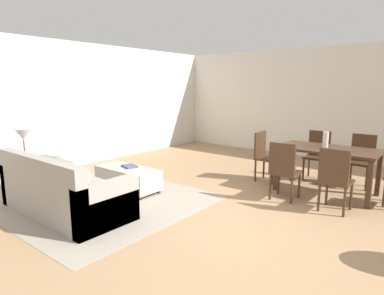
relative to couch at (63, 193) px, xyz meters
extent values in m
plane|color=#9E7A56|center=(2.11, 0.99, -0.29)|extent=(10.80, 10.80, 0.00)
cube|color=silver|center=(2.11, 5.99, 1.06)|extent=(9.00, 0.12, 2.70)
cube|color=silver|center=(-2.39, 1.49, 1.06)|extent=(0.12, 11.00, 2.70)
cube|color=gray|center=(-0.04, 0.64, -0.29)|extent=(3.00, 2.80, 0.01)
cube|color=gray|center=(0.00, 0.05, -0.08)|extent=(2.03, 0.91, 0.42)
cube|color=gray|center=(0.00, -0.32, 0.35)|extent=(2.03, 0.16, 0.44)
cube|color=gray|center=(-0.94, 0.05, 0.02)|extent=(0.14, 0.91, 0.62)
cube|color=gray|center=(0.95, 0.05, 0.02)|extent=(0.14, 0.91, 0.62)
cube|color=tan|center=(-0.59, -0.07, 0.30)|extent=(0.36, 0.11, 0.36)
cube|color=slate|center=(-0.20, -0.06, 0.31)|extent=(0.37, 0.11, 0.38)
cube|color=gray|center=(0.20, -0.06, 0.31)|extent=(0.38, 0.14, 0.38)
cube|color=tan|center=(0.59, -0.08, 0.29)|extent=(0.33, 0.10, 0.33)
cube|color=#B7AD9E|center=(-0.08, 1.24, -0.07)|extent=(1.17, 0.51, 0.33)
cylinder|color=#422B1C|center=(-0.62, 1.44, -0.26)|extent=(0.05, 0.05, 0.06)
cylinder|color=#422B1C|center=(0.46, 1.44, -0.26)|extent=(0.05, 0.05, 0.06)
cylinder|color=#422B1C|center=(-0.62, 1.03, -0.26)|extent=(0.05, 0.05, 0.06)
cylinder|color=#422B1C|center=(0.46, 1.03, -0.26)|extent=(0.05, 0.05, 0.06)
cube|color=brown|center=(-1.31, 0.12, 0.24)|extent=(0.40, 0.40, 0.03)
cylinder|color=brown|center=(-1.48, 0.29, -0.04)|extent=(0.04, 0.04, 0.52)
cylinder|color=brown|center=(-1.14, 0.29, -0.04)|extent=(0.04, 0.04, 0.52)
cylinder|color=brown|center=(-1.48, -0.05, -0.04)|extent=(0.04, 0.04, 0.52)
cylinder|color=brown|center=(-1.14, -0.05, -0.04)|extent=(0.04, 0.04, 0.52)
cylinder|color=brown|center=(-1.31, 0.12, 0.26)|extent=(0.16, 0.16, 0.02)
cylinder|color=brown|center=(-1.31, 0.12, 0.44)|extent=(0.02, 0.02, 0.32)
cone|color=silver|center=(-1.31, 0.12, 0.69)|extent=(0.26, 0.26, 0.18)
cube|color=#422B1C|center=(2.59, 3.22, 0.45)|extent=(1.54, 0.86, 0.04)
cube|color=#422B1C|center=(1.88, 3.59, 0.07)|extent=(0.07, 0.07, 0.72)
cube|color=#422B1C|center=(3.30, 3.59, 0.07)|extent=(0.07, 0.07, 0.72)
cube|color=#422B1C|center=(1.88, 2.85, 0.07)|extent=(0.07, 0.07, 0.72)
cube|color=#422B1C|center=(3.30, 2.85, 0.07)|extent=(0.07, 0.07, 0.72)
cube|color=#422B1C|center=(2.19, 2.50, 0.14)|extent=(0.42, 0.42, 0.04)
cube|color=#422B1C|center=(2.20, 2.32, 0.39)|extent=(0.40, 0.06, 0.47)
cylinder|color=#422B1C|center=(2.01, 2.66, -0.09)|extent=(0.04, 0.04, 0.41)
cylinder|color=#422B1C|center=(2.35, 2.67, -0.09)|extent=(0.04, 0.04, 0.41)
cylinder|color=#422B1C|center=(2.02, 2.32, -0.09)|extent=(0.04, 0.04, 0.41)
cylinder|color=#422B1C|center=(2.36, 2.33, -0.09)|extent=(0.04, 0.04, 0.41)
cube|color=#422B1C|center=(2.95, 2.48, 0.14)|extent=(0.41, 0.41, 0.04)
cube|color=#422B1C|center=(2.95, 2.30, 0.39)|extent=(0.40, 0.05, 0.47)
cylinder|color=#422B1C|center=(2.78, 2.65, -0.09)|extent=(0.04, 0.04, 0.41)
cylinder|color=#422B1C|center=(3.12, 2.64, -0.09)|extent=(0.04, 0.04, 0.41)
cylinder|color=#422B1C|center=(2.78, 2.31, -0.09)|extent=(0.04, 0.04, 0.41)
cylinder|color=#422B1C|center=(3.12, 2.30, -0.09)|extent=(0.04, 0.04, 0.41)
cube|color=#422B1C|center=(2.19, 3.91, 0.14)|extent=(0.42, 0.42, 0.04)
cube|color=#422B1C|center=(2.18, 4.09, 0.39)|extent=(0.40, 0.06, 0.47)
cylinder|color=#422B1C|center=(2.37, 3.75, -0.09)|extent=(0.04, 0.04, 0.41)
cylinder|color=#422B1C|center=(2.03, 3.73, -0.09)|extent=(0.04, 0.04, 0.41)
cylinder|color=#422B1C|center=(2.35, 4.09, -0.09)|extent=(0.04, 0.04, 0.41)
cylinder|color=#422B1C|center=(2.01, 4.07, -0.09)|extent=(0.04, 0.04, 0.41)
cube|color=#422B1C|center=(2.94, 3.93, 0.14)|extent=(0.42, 0.42, 0.04)
cube|color=#422B1C|center=(2.95, 4.11, 0.39)|extent=(0.40, 0.06, 0.47)
cylinder|color=#422B1C|center=(3.10, 3.75, -0.09)|extent=(0.04, 0.04, 0.41)
cylinder|color=#422B1C|center=(2.76, 3.77, -0.09)|extent=(0.04, 0.04, 0.41)
cylinder|color=#422B1C|center=(3.12, 4.09, -0.09)|extent=(0.04, 0.04, 0.41)
cylinder|color=#422B1C|center=(2.78, 4.11, -0.09)|extent=(0.04, 0.04, 0.41)
cylinder|color=#422B1C|center=(3.47, 3.07, -0.09)|extent=(0.04, 0.04, 0.41)
cube|color=#422B1C|center=(1.53, 3.25, 0.14)|extent=(0.40, 0.40, 0.04)
cube|color=#422B1C|center=(1.35, 3.25, 0.39)|extent=(0.04, 0.40, 0.47)
cylinder|color=#422B1C|center=(1.70, 3.42, -0.09)|extent=(0.04, 0.04, 0.41)
cylinder|color=#422B1C|center=(1.70, 3.08, -0.09)|extent=(0.04, 0.04, 0.41)
cylinder|color=#422B1C|center=(1.36, 3.42, -0.09)|extent=(0.04, 0.04, 0.41)
cylinder|color=#422B1C|center=(1.36, 3.08, -0.09)|extent=(0.04, 0.04, 0.41)
cylinder|color=silver|center=(2.53, 3.27, 0.60)|extent=(0.09, 0.09, 0.26)
cube|color=#3F4C72|center=(-0.09, 1.30, 0.12)|extent=(0.30, 0.26, 0.03)
camera|label=1|loc=(4.15, -2.27, 1.45)|focal=30.61mm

